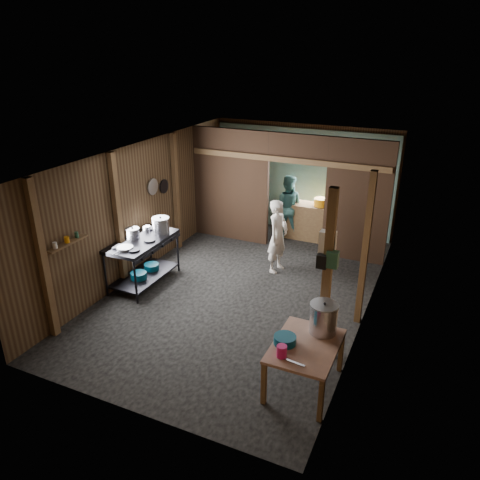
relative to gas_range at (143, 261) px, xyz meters
The scene contains 43 objects.
floor 2.01m from the gas_range, 16.51° to the left, with size 4.50×7.00×0.00m, color black.
ceiling 2.90m from the gas_range, 16.51° to the left, with size 4.50×7.00×0.00m, color #393837.
wall_back 4.55m from the gas_range, 65.14° to the left, with size 4.50×0.00×2.60m, color brown.
wall_front 3.59m from the gas_range, 57.43° to the right, with size 4.50×0.00×2.60m, color brown.
wall_left 1.07m from the gas_range, 123.58° to the left, with size 0.00×7.00×2.60m, color brown.
wall_right 4.25m from the gas_range, ahead, with size 0.00×7.00×2.60m, color brown.
partition_left 2.94m from the gas_range, 78.62° to the left, with size 1.85×0.10×2.60m, color #3E2516.
partition_right 4.50m from the gas_range, 38.59° to the left, with size 1.35×0.10×2.60m, color #3E2516.
partition_header 3.94m from the gas_range, 52.32° to the left, with size 1.30×0.10×0.60m, color #3E2516.
turquoise_panel 4.49m from the gas_range, 64.81° to the left, with size 4.40×0.06×2.50m, color #77A19F.
back_counter 4.13m from the gas_range, 58.14° to the left, with size 1.20×0.50×0.85m, color brown.
wall_clock 4.72m from the gas_range, 61.71° to the left, with size 0.20×0.20×0.03m, color white.
post_left_a 2.23m from the gas_range, 98.36° to the right, with size 0.10×0.12×2.60m, color brown.
post_left_b 0.93m from the gas_range, 141.04° to the right, with size 0.10×0.12×2.60m, color brown.
post_left_c 1.97m from the gas_range, 99.69° to the left, with size 0.10×0.12×2.60m, color brown.
post_right 4.16m from the gas_range, ahead, with size 0.10×0.12×2.60m, color brown.
post_free 3.90m from the gas_range, 11.26° to the right, with size 0.12×0.12×2.60m, color brown.
cross_beam 3.66m from the gas_range, 55.22° to the left, with size 4.40×0.12×0.12m, color brown.
pan_lid_big 1.56m from the gas_range, 109.02° to the left, with size 0.34×0.34×0.03m, color gray.
pan_lid_small 1.77m from the gas_range, 103.66° to the left, with size 0.30×0.30×0.03m, color black.
wall_shelf 1.83m from the gas_range, 99.93° to the right, with size 0.14×0.80×0.03m, color brown.
jar_white 2.07m from the gas_range, 98.57° to the right, with size 0.07×0.07×0.10m, color white.
jar_yellow 1.86m from the gas_range, 99.93° to the right, with size 0.08×0.08×0.10m, color orange.
jar_green 1.68m from the gas_range, 101.54° to the right, with size 0.06×0.06×0.10m, color #25553C.
bag_white 3.97m from the gas_range, 10.21° to the right, with size 0.22×0.15×0.32m, color white.
bag_green 4.05m from the gas_range, 11.93° to the right, with size 0.16×0.12×0.24m, color #25553C.
bag_black 3.91m from the gas_range, 12.67° to the right, with size 0.14×0.10×0.20m, color black.
gas_range is the anchor object (origin of this frame).
prep_table 4.03m from the gas_range, 23.05° to the right, with size 0.83×1.14×0.68m, color #AC795E, non-canonical shape.
stove_pot_large 0.76m from the gas_range, 67.90° to the left, with size 0.34×0.34×0.34m, color #B1B1B9, non-canonical shape.
stove_pot_med 0.58m from the gas_range, behind, with size 0.26×0.26×0.23m, color #B1B1B9, non-canonical shape.
stove_saucepan 0.68m from the gas_range, 111.90° to the left, with size 0.15×0.15×0.09m, color #B1B1B9.
frying_pan 0.69m from the gas_range, 90.00° to the right, with size 0.29×0.51×0.07m, color gray, non-canonical shape.
blue_tub_front 0.28m from the gas_range, 90.00° to the right, with size 0.31×0.31×0.13m, color #074157.
blue_tub_back 0.33m from the gas_range, 90.00° to the left, with size 0.29×0.29×0.12m, color #074157.
stock_pot 4.04m from the gas_range, 17.45° to the right, with size 0.39×0.39×0.46m, color #B1B1B9, non-canonical shape.
wash_basin 3.84m from the gas_range, 25.78° to the right, with size 0.30×0.30×0.11m, color #074157.
pink_bucket 4.02m from the gas_range, 29.06° to the right, with size 0.13×0.13×0.16m, color #D21863.
knife 4.20m from the gas_range, 28.48° to the right, with size 0.30×0.04×0.01m, color #B1B1B9.
yellow_tub 4.34m from the gas_range, 54.44° to the left, with size 0.33×0.33×0.18m, color orange.
red_cup 3.99m from the gas_range, 62.23° to the left, with size 0.13×0.13×0.16m, color maroon.
cook 2.69m from the gas_range, 36.22° to the left, with size 0.55×0.36×1.51m, color white.
worker_back 3.83m from the gas_range, 63.15° to the left, with size 0.74×0.57×1.51m, color #3C7370.
Camera 1 is at (3.14, -7.11, 4.34)m, focal length 34.75 mm.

